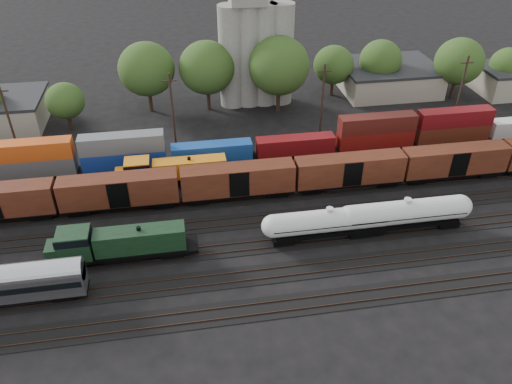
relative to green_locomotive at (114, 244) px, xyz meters
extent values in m
plane|color=black|center=(19.56, 5.00, -2.56)|extent=(600.00, 600.00, 0.00)
cube|color=black|center=(19.56, -10.00, -2.52)|extent=(180.00, 3.20, 0.08)
cube|color=#382319|center=(19.56, -10.72, -2.44)|extent=(180.00, 0.08, 0.16)
cube|color=#382319|center=(19.56, -9.28, -2.44)|extent=(180.00, 0.08, 0.16)
cube|color=black|center=(19.56, -5.00, -2.52)|extent=(180.00, 3.20, 0.08)
cube|color=#382319|center=(19.56, -5.72, -2.44)|extent=(180.00, 0.08, 0.16)
cube|color=#382319|center=(19.56, -4.28, -2.44)|extent=(180.00, 0.08, 0.16)
cube|color=black|center=(19.56, 0.00, -2.52)|extent=(180.00, 3.20, 0.08)
cube|color=#382319|center=(19.56, -0.72, -2.44)|extent=(180.00, 0.08, 0.16)
cube|color=#382319|center=(19.56, 0.72, -2.44)|extent=(180.00, 0.08, 0.16)
cube|color=black|center=(19.56, 5.00, -2.52)|extent=(180.00, 3.20, 0.08)
cube|color=#382319|center=(19.56, 4.28, -2.44)|extent=(180.00, 0.08, 0.16)
cube|color=#382319|center=(19.56, 5.72, -2.44)|extent=(180.00, 0.08, 0.16)
cube|color=black|center=(19.56, 10.00, -2.52)|extent=(180.00, 3.20, 0.08)
cube|color=#382319|center=(19.56, 9.28, -2.44)|extent=(180.00, 0.08, 0.16)
cube|color=#382319|center=(19.56, 10.72, -2.44)|extent=(180.00, 0.08, 0.16)
cube|color=black|center=(19.56, 15.00, -2.52)|extent=(180.00, 3.20, 0.08)
cube|color=#382319|center=(19.56, 14.28, -2.44)|extent=(180.00, 0.08, 0.16)
cube|color=#382319|center=(19.56, 15.72, -2.44)|extent=(180.00, 0.08, 0.16)
cube|color=black|center=(19.56, 20.00, -2.52)|extent=(180.00, 3.20, 0.08)
cube|color=#382319|center=(19.56, 19.28, -2.44)|extent=(180.00, 0.08, 0.16)
cube|color=#382319|center=(19.56, 20.72, -2.44)|extent=(180.00, 0.08, 0.16)
cube|color=black|center=(0.93, 0.00, -1.26)|extent=(16.92, 2.89, 0.40)
cube|color=black|center=(0.93, 0.00, -1.71)|extent=(4.98, 2.19, 0.80)
cube|color=black|center=(2.96, 0.00, 0.28)|extent=(10.15, 2.39, 2.69)
cube|color=black|center=(-4.15, 0.00, 0.58)|extent=(3.58, 2.89, 3.28)
cube|color=black|center=(-4.15, 0.00, 1.62)|extent=(3.68, 2.99, 0.90)
cube|color=black|center=(-6.51, 0.00, -0.17)|extent=(1.59, 2.39, 1.79)
cylinder|color=black|center=(2.96, 0.00, 1.77)|extent=(0.50, 0.50, 0.50)
cube|color=black|center=(-4.48, 0.00, -1.91)|extent=(2.59, 1.99, 0.70)
cube|color=black|center=(6.34, 0.00, -1.91)|extent=(2.59, 1.99, 0.70)
cylinder|color=silver|center=(25.04, 0.00, 0.19)|extent=(13.54, 2.79, 2.79)
sphere|color=silver|center=(18.27, 0.00, 0.19)|extent=(2.79, 2.79, 2.79)
sphere|color=silver|center=(31.82, 0.00, 0.19)|extent=(2.79, 2.79, 2.79)
cylinder|color=silver|center=(25.04, 0.00, 1.78)|extent=(0.87, 0.87, 0.48)
cube|color=black|center=(25.04, 0.00, 0.19)|extent=(13.85, 2.92, 0.08)
cube|color=black|center=(25.04, 0.00, -1.35)|extent=(13.08, 2.12, 0.48)
cube|color=black|center=(19.50, 0.00, -1.92)|extent=(2.50, 1.92, 0.67)
cube|color=black|center=(30.58, 0.00, -1.92)|extent=(2.50, 1.92, 0.67)
cylinder|color=silver|center=(34.72, 0.00, 0.32)|extent=(14.21, 2.93, 2.93)
sphere|color=silver|center=(27.62, 0.00, 0.32)|extent=(2.93, 2.93, 2.93)
sphere|color=silver|center=(41.82, 0.00, 0.32)|extent=(2.93, 2.93, 2.93)
cylinder|color=silver|center=(34.72, 0.00, 1.98)|extent=(0.91, 0.91, 0.50)
cube|color=black|center=(34.72, 0.00, 0.32)|extent=(14.53, 3.07, 0.08)
cube|color=black|center=(34.72, 0.00, -1.30)|extent=(13.72, 2.22, 0.50)
cube|color=black|center=(28.91, 0.00, -1.90)|extent=(2.62, 2.02, 0.71)
cube|color=black|center=(40.53, 0.00, -1.90)|extent=(2.62, 2.02, 0.71)
cube|color=black|center=(-5.09, -5.00, -1.96)|extent=(2.31, 1.77, 0.62)
cube|color=black|center=(7.31, 15.00, -1.33)|extent=(16.86, 2.72, 0.37)
cube|color=black|center=(7.31, 15.00, -1.75)|extent=(4.68, 2.06, 0.75)
cube|color=orange|center=(9.34, 15.00, 0.13)|extent=(10.12, 2.25, 2.53)
cube|color=orange|center=(2.25, 15.00, 0.41)|extent=(3.37, 2.72, 3.09)
cube|color=black|center=(2.25, 15.00, 1.39)|extent=(3.47, 2.81, 0.84)
cube|color=orange|center=(-0.11, 15.00, -0.30)|extent=(1.50, 2.25, 1.69)
cylinder|color=black|center=(9.34, 15.00, 1.53)|extent=(0.47, 0.47, 0.47)
cube|color=black|center=(1.92, 15.00, -1.93)|extent=(2.44, 1.87, 0.66)
cube|color=black|center=(12.71, 15.00, -1.93)|extent=(2.44, 1.87, 0.66)
cube|color=black|center=(0.07, 10.00, -1.36)|extent=(15.00, 2.60, 0.40)
cube|color=#4C2012|center=(0.07, 10.00, 0.74)|extent=(15.00, 2.90, 3.80)
cube|color=black|center=(15.47, 10.00, -1.36)|extent=(15.00, 2.60, 0.40)
cube|color=#4C2012|center=(15.47, 10.00, 0.74)|extent=(15.00, 2.90, 3.80)
cube|color=black|center=(30.87, 10.00, -1.36)|extent=(15.00, 2.60, 0.40)
cube|color=#4C2012|center=(30.87, 10.00, 0.74)|extent=(15.00, 2.90, 3.80)
cube|color=black|center=(46.27, 10.00, -1.36)|extent=(15.00, 2.60, 0.40)
cube|color=#4C2012|center=(46.27, 10.00, 0.74)|extent=(15.00, 2.90, 3.80)
cube|color=black|center=(19.56, 20.00, -2.06)|extent=(160.00, 2.60, 0.60)
cube|color=#535658|center=(-12.74, 20.00, -0.46)|extent=(12.00, 2.40, 2.60)
cube|color=#CC4C14|center=(-12.74, 20.00, 2.14)|extent=(12.00, 2.40, 2.60)
cube|color=navy|center=(0.06, 20.00, -0.46)|extent=(12.00, 2.40, 2.60)
cube|color=#5C5F62|center=(0.06, 20.00, 2.14)|extent=(12.00, 2.40, 2.60)
cube|color=#164398|center=(12.86, 20.00, -0.46)|extent=(12.00, 2.40, 2.60)
cube|color=maroon|center=(25.66, 20.00, -0.46)|extent=(12.00, 2.40, 2.60)
cube|color=maroon|center=(38.46, 20.00, -0.46)|extent=(12.00, 2.40, 2.60)
cube|color=#4A1611|center=(38.46, 20.00, 2.14)|extent=(12.00, 2.40, 2.60)
cube|color=#552113|center=(51.26, 20.00, -0.46)|extent=(12.00, 2.40, 2.60)
cube|color=maroon|center=(51.26, 20.00, 2.14)|extent=(12.00, 2.40, 2.60)
cylinder|color=gray|center=(18.56, 41.00, 6.44)|extent=(4.40, 4.40, 18.00)
cylinder|color=gray|center=(21.56, 41.00, 6.44)|extent=(4.40, 4.40, 18.00)
cylinder|color=gray|center=(24.56, 41.00, 6.44)|extent=(4.40, 4.40, 18.00)
cylinder|color=gray|center=(27.56, 41.00, 6.44)|extent=(4.40, 4.40, 18.00)
cube|color=#9E937F|center=(49.56, 43.00, -0.26)|extent=(18.00, 14.00, 4.60)
cube|color=#232326|center=(49.56, 43.00, 2.29)|extent=(18.36, 14.28, 0.50)
cylinder|color=black|center=(-9.94, 35.60, -1.39)|extent=(0.70, 0.70, 2.33)
ellipsoid|color=#35541F|center=(-9.94, 35.60, 2.53)|extent=(6.34, 6.34, 6.00)
cylinder|color=black|center=(3.59, 40.62, -0.75)|extent=(0.70, 0.70, 3.62)
ellipsoid|color=#35541F|center=(3.59, 40.62, 5.32)|extent=(9.82, 9.82, 9.30)
cylinder|color=black|center=(14.01, 39.67, -0.75)|extent=(0.70, 0.70, 3.61)
ellipsoid|color=#35541F|center=(14.01, 39.67, 5.31)|extent=(9.80, 9.80, 9.29)
cylinder|color=black|center=(26.35, 36.70, -0.60)|extent=(0.70, 0.70, 3.92)
ellipsoid|color=#35541F|center=(26.35, 36.70, 5.98)|extent=(10.63, 10.63, 10.07)
cylinder|color=black|center=(37.99, 42.17, -1.16)|extent=(0.70, 0.70, 2.78)
ellipsoid|color=#35541F|center=(37.99, 42.17, 3.51)|extent=(7.56, 7.56, 7.16)
cylinder|color=black|center=(47.26, 42.25, -1.08)|extent=(0.70, 0.70, 2.95)
ellipsoid|color=#35541F|center=(47.26, 42.25, 3.86)|extent=(8.00, 8.00, 7.57)
cylinder|color=black|center=(60.49, 37.20, -0.91)|extent=(0.70, 0.70, 3.30)
ellipsoid|color=#35541F|center=(60.49, 37.20, 4.63)|extent=(8.95, 8.95, 8.48)
cylinder|color=black|center=(71.46, 38.26, -1.30)|extent=(0.70, 0.70, 2.51)
ellipsoid|color=#35541F|center=(71.46, 38.26, 2.91)|extent=(6.81, 6.81, 6.45)
cylinder|color=black|center=(-16.44, 27.00, 3.44)|extent=(0.36, 0.36, 12.00)
cube|color=black|center=(-16.44, 27.00, 8.24)|extent=(2.20, 0.18, 0.18)
cylinder|color=black|center=(7.56, 27.00, 3.44)|extent=(0.36, 0.36, 12.00)
cube|color=black|center=(7.56, 27.00, 8.24)|extent=(2.20, 0.18, 0.18)
cylinder|color=black|center=(31.56, 27.00, 3.44)|extent=(0.36, 0.36, 12.00)
cube|color=black|center=(31.56, 27.00, 8.24)|extent=(2.20, 0.18, 0.18)
cylinder|color=black|center=(55.56, 27.00, 3.44)|extent=(0.36, 0.36, 12.00)
cube|color=black|center=(55.56, 27.00, 8.24)|extent=(2.20, 0.18, 0.18)
camera|label=1|loc=(8.80, -45.19, 36.44)|focal=35.00mm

